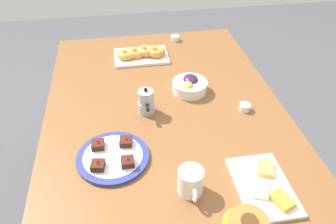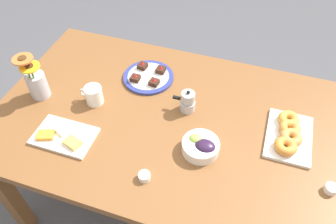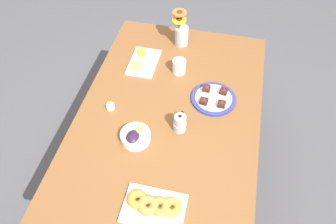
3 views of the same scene
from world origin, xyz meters
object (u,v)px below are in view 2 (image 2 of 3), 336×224
coffee_mug (94,95)px  dessert_plate (148,77)px  dining_table (168,130)px  croissant_platter (289,134)px  grape_bowl (201,146)px  jam_cup_honey (144,176)px  moka_pot (188,102)px  cheese_platter (64,136)px  flower_vase (37,83)px  jam_cup_berry (331,189)px

coffee_mug → dessert_plate: bearing=-127.2°
dining_table → croissant_platter: bearing=-174.2°
grape_bowl → dessert_plate: size_ratio=0.61×
croissant_platter → jam_cup_honey: (0.51, 0.38, -0.01)m
dessert_plate → moka_pot: 0.29m
cheese_platter → flower_vase: flower_vase is taller
jam_cup_berry → grape_bowl: bearing=-3.0°
coffee_mug → cheese_platter: bearing=83.1°
croissant_platter → dessert_plate: (0.71, -0.17, -0.01)m
jam_cup_berry → dessert_plate: dessert_plate is taller
coffee_mug → jam_cup_berry: (-1.06, 0.14, -0.03)m
coffee_mug → flower_vase: bearing=9.0°
croissant_platter → jam_cup_berry: croissant_platter is taller
dining_table → croissant_platter: size_ratio=5.68×
croissant_platter → jam_cup_berry: size_ratio=5.87×
coffee_mug → jam_cup_berry: 1.07m
dining_table → cheese_platter: cheese_platter is taller
coffee_mug → grape_bowl: size_ratio=0.75×
jam_cup_berry → moka_pot: moka_pot is taller
jam_cup_honey → flower_vase: flower_vase is taller
grape_bowl → dessert_plate: (0.37, -0.36, -0.02)m
dining_table → dessert_plate: size_ratio=6.24×
cheese_platter → dessert_plate: size_ratio=1.01×
coffee_mug → jam_cup_honey: 0.49m
grape_bowl → flower_vase: size_ratio=0.65×
flower_vase → dessert_plate: bearing=-148.0°
coffee_mug → cheese_platter: 0.24m
dining_table → jam_cup_honey: bearing=92.2°
croissant_platter → flower_vase: size_ratio=1.17×
croissant_platter → dessert_plate: size_ratio=1.10×
dining_table → croissant_platter: 0.54m
croissant_platter → cheese_platter: bearing=18.3°
cheese_platter → jam_cup_berry: 1.09m
dining_table → flower_vase: (0.63, 0.05, 0.17)m
dining_table → jam_cup_honey: 0.34m
croissant_platter → flower_vase: flower_vase is taller
grape_bowl → moka_pot: moka_pot is taller
flower_vase → coffee_mug: bearing=-171.0°
moka_pot → flower_vase: bearing=10.8°
coffee_mug → flower_vase: flower_vase is taller
grape_bowl → jam_cup_honey: grape_bowl is taller
cheese_platter → dining_table: bearing=-147.4°
jam_cup_honey → dining_table: bearing=-87.8°
cheese_platter → jam_cup_honey: 0.41m
jam_cup_honey → flower_vase: bearing=-23.0°
jam_cup_honey → jam_cup_berry: same height
croissant_platter → flower_vase: (1.16, 0.11, 0.06)m
cheese_platter → flower_vase: (0.24, -0.20, 0.07)m
dining_table → coffee_mug: 0.39m
grape_bowl → moka_pot: bearing=-60.4°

